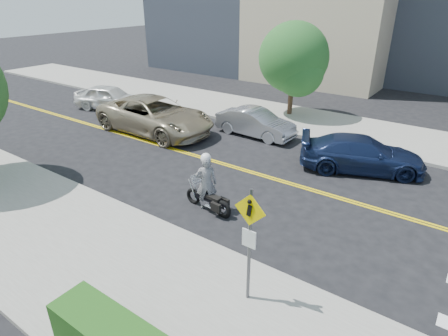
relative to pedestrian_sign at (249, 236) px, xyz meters
name	(u,v)px	position (x,y,z in m)	size (l,w,h in m)	color
ground_plane	(242,170)	(-4.20, 6.31, -1.96)	(120.00, 120.00, 0.00)	black
sidewalk_near	(98,261)	(-4.20, -1.19, -1.89)	(60.00, 5.00, 0.15)	#9E9B91
sidewalk_far	(312,123)	(-4.20, 13.81, -1.89)	(60.00, 5.00, 0.15)	#9E9B91
pedestrian_sign	(249,236)	(0.00, 0.00, 0.00)	(0.78, 0.08, 3.00)	#4C4C51
motorcyclist	(206,182)	(-3.51, 2.94, -0.92)	(0.86, 0.81, 2.10)	silver
motorcycle	(208,195)	(-3.40, 2.88, -1.36)	(1.96, 0.60, 1.19)	black
suv	(155,115)	(-10.62, 7.65, -1.03)	(3.10, 6.72, 1.87)	tan
parked_car_white	(110,97)	(-16.13, 9.12, -1.19)	(1.82, 4.52, 1.54)	white
parked_car_silver	(255,123)	(-5.93, 10.26, -1.25)	(1.50, 4.29, 1.41)	#9FA0A7
parked_car_blue	(362,154)	(-0.08, 9.18, -1.22)	(2.06, 5.08, 1.47)	navy
tree_far_a	(294,58)	(-6.00, 14.46, 1.52)	(4.03, 4.03, 5.51)	#382619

